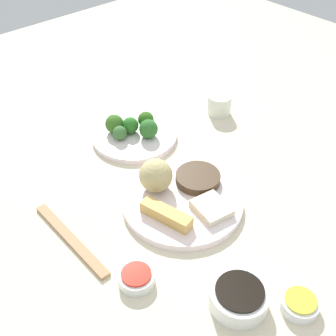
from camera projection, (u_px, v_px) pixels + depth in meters
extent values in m
cube|color=beige|center=(191.00, 204.00, 0.96)|extent=(2.20, 2.20, 0.02)
cylinder|color=white|center=(183.00, 202.00, 0.94)|extent=(0.26, 0.26, 0.02)
sphere|color=tan|center=(156.00, 175.00, 0.93)|extent=(0.07, 0.07, 0.07)
cube|color=tan|center=(166.00, 215.00, 0.88)|extent=(0.05, 0.12, 0.03)
cube|color=beige|center=(211.00, 208.00, 0.90)|extent=(0.08, 0.09, 0.02)
cylinder|color=#432F1D|center=(198.00, 178.00, 0.97)|extent=(0.10, 0.10, 0.02)
cylinder|color=white|center=(135.00, 136.00, 1.12)|extent=(0.22, 0.22, 0.01)
sphere|color=#296F22|center=(130.00, 125.00, 1.11)|extent=(0.04, 0.04, 0.04)
sphere|color=#376920|center=(114.00, 124.00, 1.11)|extent=(0.05, 0.05, 0.05)
sphere|color=#3B6E34|center=(120.00, 133.00, 1.09)|extent=(0.04, 0.04, 0.04)
sphere|color=#30641C|center=(146.00, 119.00, 1.13)|extent=(0.04, 0.04, 0.04)
sphere|color=#2C6A28|center=(149.00, 129.00, 1.09)|extent=(0.05, 0.05, 0.05)
cylinder|color=white|center=(239.00, 298.00, 0.75)|extent=(0.10, 0.10, 0.04)
cylinder|color=black|center=(240.00, 291.00, 0.73)|extent=(0.08, 0.08, 0.00)
cylinder|color=white|center=(299.00, 304.00, 0.74)|extent=(0.07, 0.07, 0.02)
cylinder|color=gold|center=(301.00, 300.00, 0.74)|extent=(0.05, 0.05, 0.00)
cylinder|color=white|center=(136.00, 278.00, 0.78)|extent=(0.07, 0.07, 0.02)
cylinder|color=red|center=(136.00, 274.00, 0.78)|extent=(0.05, 0.05, 0.00)
cylinder|color=white|center=(219.00, 104.00, 1.20)|extent=(0.06, 0.06, 0.05)
cube|color=tan|center=(71.00, 239.00, 0.86)|extent=(0.02, 0.24, 0.01)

